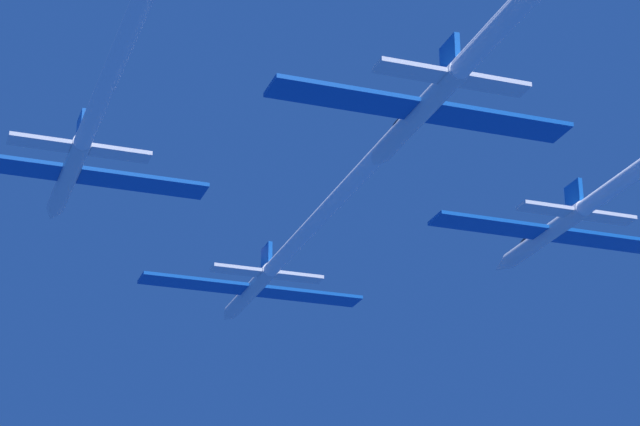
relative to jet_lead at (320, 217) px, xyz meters
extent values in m
cylinder|color=silver|center=(0.00, 14.57, -0.02)|extent=(1.04, 9.50, 1.04)
cone|color=silver|center=(0.00, 20.36, -0.02)|extent=(1.02, 2.09, 1.02)
ellipsoid|color=black|center=(0.00, 16.66, 0.42)|extent=(0.73, 1.90, 0.52)
cube|color=#0F51B2|center=(-4.13, 14.10, -0.02)|extent=(7.22, 2.09, 0.23)
cube|color=#0F51B2|center=(4.13, 14.10, -0.02)|extent=(7.22, 2.09, 0.23)
cube|color=#0F51B2|center=(0.00, 10.77, 1.26)|extent=(0.27, 1.71, 1.52)
cube|color=silver|center=(-2.15, 10.58, -0.02)|extent=(3.25, 1.25, 0.23)
cube|color=silver|center=(2.15, 10.58, -0.02)|extent=(3.25, 1.25, 0.23)
cylinder|color=white|center=(0.00, -9.64, -0.02)|extent=(0.94, 38.93, 0.94)
cylinder|color=silver|center=(-14.78, 0.36, 0.56)|extent=(1.04, 9.50, 1.04)
cone|color=silver|center=(-14.78, 6.15, 0.56)|extent=(1.02, 2.09, 1.02)
ellipsoid|color=black|center=(-14.78, 2.44, 1.01)|extent=(0.73, 1.90, 0.52)
cube|color=#0F51B2|center=(-10.64, -0.12, 0.56)|extent=(7.22, 2.09, 0.23)
cube|color=#0F51B2|center=(-14.78, -3.44, 1.84)|extent=(0.27, 1.71, 1.52)
cube|color=silver|center=(-16.92, -3.63, 0.56)|extent=(3.25, 1.25, 0.23)
cube|color=silver|center=(-12.63, -3.63, 0.56)|extent=(3.25, 1.25, 0.23)
cylinder|color=silver|center=(14.87, -0.07, 0.66)|extent=(1.04, 9.50, 1.04)
cone|color=silver|center=(14.87, 5.72, 0.66)|extent=(1.02, 2.09, 1.02)
ellipsoid|color=black|center=(14.87, 2.02, 1.11)|extent=(0.73, 1.90, 0.52)
cube|color=#0F51B2|center=(10.74, -0.55, 0.66)|extent=(7.22, 2.09, 0.23)
cube|color=#0F51B2|center=(19.00, -0.55, 0.66)|extent=(7.22, 2.09, 0.23)
cube|color=#0F51B2|center=(14.87, -3.87, 1.95)|extent=(0.27, 1.71, 1.52)
cube|color=silver|center=(12.72, -4.06, 0.66)|extent=(3.25, 1.25, 0.23)
cube|color=silver|center=(17.01, -4.06, 0.66)|extent=(3.25, 1.25, 0.23)
cylinder|color=silver|center=(-0.05, -14.62, -0.19)|extent=(1.04, 9.50, 1.04)
cone|color=silver|center=(-0.05, -8.82, -0.19)|extent=(1.02, 2.09, 1.02)
ellipsoid|color=black|center=(-0.05, -12.53, 0.25)|extent=(0.73, 1.90, 0.52)
cube|color=#0F51B2|center=(-4.18, -15.09, -0.19)|extent=(7.22, 2.09, 0.23)
cube|color=#0F51B2|center=(4.08, -15.09, -0.19)|extent=(7.22, 2.09, 0.23)
cube|color=#0F51B2|center=(-0.05, -18.42, 1.09)|extent=(0.27, 1.71, 1.52)
cube|color=silver|center=(-2.20, -18.61, -0.19)|extent=(3.25, 1.25, 0.23)
cube|color=silver|center=(2.09, -18.61, -0.19)|extent=(3.25, 1.25, 0.23)
camera|label=1|loc=(-23.24, -66.19, -28.40)|focal=72.29mm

